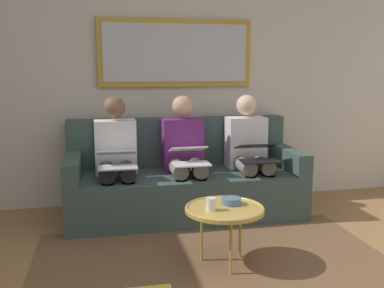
# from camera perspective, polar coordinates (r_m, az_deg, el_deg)

# --- Properties ---
(wall_rear) EXTENTS (6.00, 0.12, 2.60)m
(wall_rear) POSITION_cam_1_polar(r_m,az_deg,el_deg) (4.69, -2.26, 8.49)
(wall_rear) COLOR beige
(wall_rear) RESTS_ON ground_plane
(area_rug) EXTENTS (2.60, 1.80, 0.01)m
(area_rug) POSITION_cam_1_polar(r_m,az_deg,el_deg) (3.29, 3.12, -15.47)
(area_rug) COLOR brown
(area_rug) RESTS_ON ground_plane
(couch) EXTENTS (2.20, 0.90, 0.90)m
(couch) POSITION_cam_1_polar(r_m,az_deg,el_deg) (4.35, -1.12, -4.78)
(couch) COLOR #384C47
(couch) RESTS_ON ground_plane
(framed_mirror) EXTENTS (1.56, 0.05, 0.67)m
(framed_mirror) POSITION_cam_1_polar(r_m,az_deg,el_deg) (4.59, -2.08, 11.58)
(framed_mirror) COLOR #B7892D
(coffee_table) EXTENTS (0.57, 0.57, 0.43)m
(coffee_table) POSITION_cam_1_polar(r_m,az_deg,el_deg) (3.20, 4.18, -8.39)
(coffee_table) COLOR tan
(coffee_table) RESTS_ON ground_plane
(cup) EXTENTS (0.07, 0.07, 0.09)m
(cup) POSITION_cam_1_polar(r_m,az_deg,el_deg) (3.12, 2.43, -7.70)
(cup) COLOR silver
(cup) RESTS_ON coffee_table
(bowl) EXTENTS (0.14, 0.14, 0.05)m
(bowl) POSITION_cam_1_polar(r_m,az_deg,el_deg) (3.27, 5.05, -7.29)
(bowl) COLOR slate
(bowl) RESTS_ON coffee_table
(person_left) EXTENTS (0.38, 0.58, 1.14)m
(person_left) POSITION_cam_1_polar(r_m,az_deg,el_deg) (4.38, 7.29, -0.77)
(person_left) COLOR silver
(person_left) RESTS_ON couch
(laptop_black) EXTENTS (0.35, 0.36, 0.15)m
(laptop_black) POSITION_cam_1_polar(r_m,az_deg,el_deg) (4.15, 8.37, -1.09)
(laptop_black) COLOR black
(person_middle) EXTENTS (0.38, 0.58, 1.14)m
(person_middle) POSITION_cam_1_polar(r_m,az_deg,el_deg) (4.22, -0.96, -1.10)
(person_middle) COLOR #66236B
(person_middle) RESTS_ON couch
(laptop_white) EXTENTS (0.33, 0.36, 0.15)m
(laptop_white) POSITION_cam_1_polar(r_m,az_deg,el_deg) (3.98, -0.32, -1.47)
(laptop_white) COLOR white
(person_right) EXTENTS (0.38, 0.58, 1.14)m
(person_right) POSITION_cam_1_polar(r_m,az_deg,el_deg) (4.15, -9.68, -1.42)
(person_right) COLOR silver
(person_right) RESTS_ON couch
(laptop_silver) EXTENTS (0.33, 0.33, 0.15)m
(laptop_silver) POSITION_cam_1_polar(r_m,az_deg,el_deg) (3.91, -9.55, -1.89)
(laptop_silver) COLOR silver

